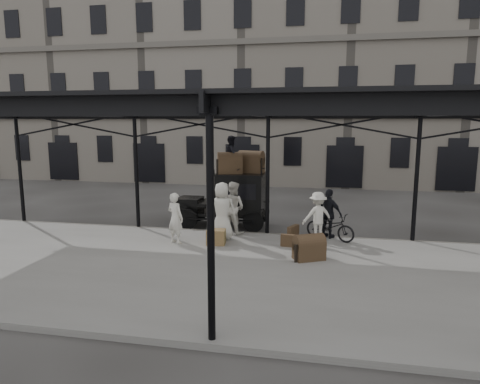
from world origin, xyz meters
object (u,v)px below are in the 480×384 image
(bicycle, at_px, (330,227))
(steamer_trunk_roof_near, at_px, (230,164))
(porter_official, at_px, (329,214))
(taxi, at_px, (233,197))
(steamer_trunk_platform, at_px, (309,249))
(porter_left, at_px, (175,218))

(bicycle, xyz_separation_m, steamer_trunk_roof_near, (-3.83, 1.49, 1.91))
(porter_official, bearing_deg, taxi, 10.03)
(steamer_trunk_roof_near, distance_m, steamer_trunk_platform, 5.35)
(porter_official, height_order, bicycle, porter_official)
(taxi, height_order, porter_official, taxi)
(porter_left, relative_size, bicycle, 0.97)
(porter_left, xyz_separation_m, steamer_trunk_roof_near, (1.22, 2.86, 1.52))
(porter_left, distance_m, bicycle, 5.26)
(taxi, relative_size, porter_official, 2.13)
(porter_left, distance_m, steamer_trunk_roof_near, 3.47)
(bicycle, height_order, steamer_trunk_platform, bicycle)
(porter_left, distance_m, porter_official, 5.26)
(taxi, relative_size, steamer_trunk_roof_near, 3.91)
(bicycle, bearing_deg, steamer_trunk_roof_near, 94.57)
(porter_official, height_order, steamer_trunk_roof_near, steamer_trunk_roof_near)
(taxi, relative_size, bicycle, 2.07)
(porter_left, bearing_deg, steamer_trunk_roof_near, -88.72)
(bicycle, bearing_deg, porter_official, 37.82)
(porter_left, height_order, steamer_trunk_platform, porter_left)
(porter_official, relative_size, steamer_trunk_roof_near, 1.84)
(porter_official, relative_size, bicycle, 0.97)
(porter_left, xyz_separation_m, porter_official, (5.00, 1.64, 0.01))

